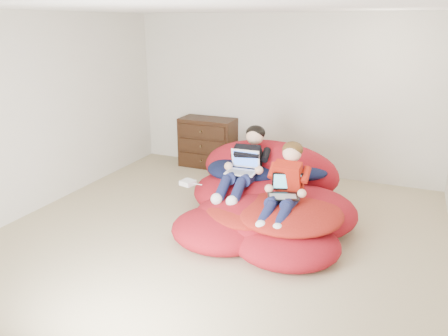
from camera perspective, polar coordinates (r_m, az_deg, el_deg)
room_shell at (r=5.09m, az=-0.56°, el=-6.34°), size 5.10×5.10×2.77m
dresser at (r=7.43m, az=-2.15°, el=3.35°), size 0.92×0.52×0.83m
beanbag_pile at (r=5.46m, az=5.49°, el=-4.13°), size 2.26×2.40×0.89m
cream_pillow at (r=6.13m, az=3.47°, el=2.00°), size 0.41×0.26×0.26m
older_boy at (r=5.57m, az=2.91°, el=0.94°), size 0.38×1.26×0.72m
younger_boy at (r=4.96m, az=8.09°, el=-1.85°), size 0.34×1.01×0.77m
laptop_white at (r=5.48m, az=2.49°, el=0.24°), size 0.38×0.34×0.27m
laptop_black at (r=4.96m, az=7.97°, el=-2.82°), size 0.40×0.42×0.25m
power_adapter at (r=5.57m, az=-4.75°, el=-1.92°), size 0.20×0.20×0.06m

